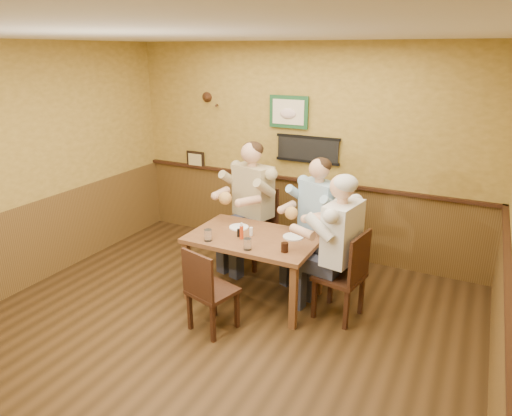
# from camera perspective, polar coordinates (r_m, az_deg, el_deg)

# --- Properties ---
(room) EXTENTS (5.02, 5.03, 2.81)m
(room) POSITION_cam_1_polar(r_m,az_deg,el_deg) (3.99, -4.44, 4.58)
(room) COLOR black
(room) RESTS_ON ground
(dining_table) EXTENTS (1.40, 0.90, 0.75)m
(dining_table) POSITION_cam_1_polar(r_m,az_deg,el_deg) (5.06, -0.25, -4.48)
(dining_table) COLOR brown
(dining_table) RESTS_ON ground
(chair_back_left) EXTENTS (0.58, 0.58, 1.02)m
(chair_back_left) POSITION_cam_1_polar(r_m,az_deg,el_deg) (5.92, -0.34, -2.38)
(chair_back_left) COLOR #371E11
(chair_back_left) RESTS_ON ground
(chair_back_right) EXTENTS (0.58, 0.58, 0.96)m
(chair_back_right) POSITION_cam_1_polar(r_m,az_deg,el_deg) (5.62, 7.71, -4.19)
(chair_back_right) COLOR #371E11
(chair_back_right) RESTS_ON ground
(chair_right_end) EXTENTS (0.52, 0.52, 0.98)m
(chair_right_end) POSITION_cam_1_polar(r_m,az_deg,el_deg) (4.85, 10.40, -8.15)
(chair_right_end) COLOR #371E11
(chair_right_end) RESTS_ON ground
(chair_near_side) EXTENTS (0.50, 0.50, 0.90)m
(chair_near_side) POSITION_cam_1_polar(r_m,az_deg,el_deg) (4.61, -5.43, -10.03)
(chair_near_side) COLOR #371E11
(chair_near_side) RESTS_ON ground
(diner_tan_shirt) EXTENTS (0.83, 0.83, 1.46)m
(diner_tan_shirt) POSITION_cam_1_polar(r_m,az_deg,el_deg) (5.85, -0.34, -0.38)
(diner_tan_shirt) COLOR tan
(diner_tan_shirt) RESTS_ON ground
(diner_blue_polo) EXTENTS (0.83, 0.83, 1.37)m
(diner_blue_polo) POSITION_cam_1_polar(r_m,az_deg,el_deg) (5.54, 7.80, -2.25)
(diner_blue_polo) COLOR #8FB8D7
(diner_blue_polo) RESTS_ON ground
(diner_white_elder) EXTENTS (0.74, 0.74, 1.39)m
(diner_white_elder) POSITION_cam_1_polar(r_m,az_deg,el_deg) (4.76, 10.55, -5.91)
(diner_white_elder) COLOR silver
(diner_white_elder) RESTS_ON ground
(water_glass_left) EXTENTS (0.11, 0.11, 0.13)m
(water_glass_left) POSITION_cam_1_polar(r_m,az_deg,el_deg) (4.91, -6.01, -3.41)
(water_glass_left) COLOR white
(water_glass_left) RESTS_ON dining_table
(water_glass_mid) EXTENTS (0.10, 0.10, 0.12)m
(water_glass_mid) POSITION_cam_1_polar(r_m,az_deg,el_deg) (4.67, -1.07, -4.54)
(water_glass_mid) COLOR white
(water_glass_mid) RESTS_ON dining_table
(cola_tumbler) EXTENTS (0.10, 0.10, 0.10)m
(cola_tumbler) POSITION_cam_1_polar(r_m,az_deg,el_deg) (4.63, 3.60, -4.93)
(cola_tumbler) COLOR black
(cola_tumbler) RESTS_ON dining_table
(hot_sauce_bottle) EXTENTS (0.04, 0.04, 0.17)m
(hot_sauce_bottle) POSITION_cam_1_polar(r_m,az_deg,el_deg) (4.92, -1.82, -2.98)
(hot_sauce_bottle) COLOR #BF3A14
(hot_sauce_bottle) RESTS_ON dining_table
(salt_shaker) EXTENTS (0.04, 0.04, 0.10)m
(salt_shaker) POSITION_cam_1_polar(r_m,az_deg,el_deg) (5.02, -0.62, -2.96)
(salt_shaker) COLOR white
(salt_shaker) RESTS_ON dining_table
(pepper_shaker) EXTENTS (0.04, 0.04, 0.09)m
(pepper_shaker) POSITION_cam_1_polar(r_m,az_deg,el_deg) (5.00, -2.18, -3.12)
(pepper_shaker) COLOR black
(pepper_shaker) RESTS_ON dining_table
(plate_far_left) EXTENTS (0.28, 0.28, 0.01)m
(plate_far_left) POSITION_cam_1_polar(r_m,az_deg,el_deg) (5.25, -2.15, -2.40)
(plate_far_left) COLOR white
(plate_far_left) RESTS_ON dining_table
(plate_far_right) EXTENTS (0.30, 0.30, 0.02)m
(plate_far_right) POSITION_cam_1_polar(r_m,az_deg,el_deg) (5.00, 4.69, -3.60)
(plate_far_right) COLOR silver
(plate_far_right) RESTS_ON dining_table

